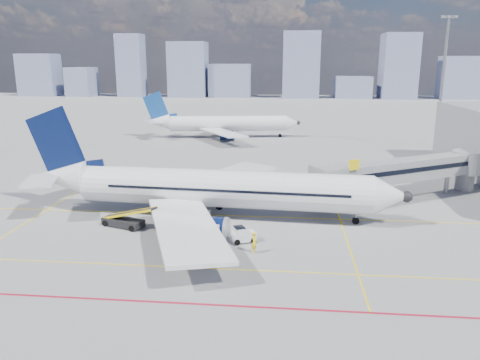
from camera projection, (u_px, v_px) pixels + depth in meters
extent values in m
plane|color=gray|center=(202.00, 241.00, 45.35)|extent=(420.00, 420.00, 0.00)
cube|color=yellow|center=(215.00, 215.00, 53.06)|extent=(60.00, 0.18, 0.01)
cube|color=yellow|center=(190.00, 268.00, 39.56)|extent=(80.00, 0.15, 0.01)
cube|color=yellow|center=(347.00, 239.00, 45.92)|extent=(0.15, 28.00, 0.01)
cube|color=yellow|center=(47.00, 210.00, 55.00)|extent=(0.15, 30.00, 0.01)
cube|color=maroon|center=(173.00, 303.00, 33.77)|extent=(90.00, 0.25, 0.01)
cube|color=gray|center=(402.00, 170.00, 57.81)|extent=(20.84, 13.93, 2.60)
cube|color=black|center=(402.00, 169.00, 57.76)|extent=(20.52, 13.82, 0.55)
cube|color=gray|center=(328.00, 179.00, 53.29)|extent=(4.49, 4.56, 3.00)
cube|color=black|center=(361.00, 204.00, 55.96)|extent=(2.20, 1.00, 0.70)
cylinder|color=gray|center=(362.00, 193.00, 55.63)|extent=(0.56, 0.56, 2.70)
cylinder|color=gray|center=(447.00, 179.00, 61.35)|extent=(0.60, 0.60, 3.90)
cylinder|color=gray|center=(467.00, 162.00, 62.51)|extent=(4.00, 4.00, 3.00)
cylinder|color=gray|center=(465.00, 176.00, 62.98)|extent=(2.40, 2.40, 3.90)
cube|color=yellow|center=(354.00, 165.00, 52.38)|extent=(1.26, 0.82, 1.20)
cylinder|color=gray|center=(442.00, 85.00, 91.64)|extent=(0.56, 0.56, 25.00)
cube|color=gray|center=(449.00, 17.00, 88.53)|extent=(3.20, 0.40, 0.50)
cube|color=#A9ABB0|center=(443.00, 17.00, 88.40)|extent=(0.60, 0.15, 0.35)
cube|color=#A9ABB0|center=(450.00, 17.00, 88.28)|extent=(0.60, 0.15, 0.35)
cube|color=#A9ABB0|center=(456.00, 17.00, 88.17)|extent=(0.60, 0.15, 0.35)
cube|color=slate|center=(39.00, 75.00, 237.50)|extent=(18.78, 12.01, 20.87)
cube|color=slate|center=(82.00, 82.00, 236.17)|extent=(12.23, 13.95, 14.26)
cube|color=slate|center=(131.00, 66.00, 231.67)|extent=(12.40, 10.53, 30.17)
cube|color=slate|center=(188.00, 70.00, 229.35)|extent=(18.11, 14.23, 26.35)
cube|color=slate|center=(230.00, 81.00, 228.64)|extent=(20.04, 10.03, 15.95)
cube|color=slate|center=(301.00, 65.00, 223.47)|extent=(17.21, 14.26, 30.87)
cube|color=slate|center=(353.00, 87.00, 223.58)|extent=(16.93, 11.47, 10.28)
cube|color=slate|center=(398.00, 66.00, 219.19)|extent=(15.65, 15.87, 29.81)
cube|color=slate|center=(461.00, 78.00, 217.68)|extent=(18.82, 10.88, 19.51)
cylinder|color=silver|center=(224.00, 189.00, 51.66)|extent=(32.23, 6.23, 4.16)
cone|color=silver|center=(392.00, 196.00, 48.80)|extent=(4.11, 4.40, 4.16)
sphere|color=black|center=(407.00, 197.00, 48.56)|extent=(1.25, 1.25, 1.17)
cone|color=silver|center=(61.00, 177.00, 54.61)|extent=(7.09, 4.60, 4.16)
cube|color=black|center=(379.00, 190.00, 48.88)|extent=(1.70, 1.70, 0.48)
cube|color=silver|center=(226.00, 178.00, 61.38)|extent=(13.12, 18.18, 0.62)
cube|color=silver|center=(186.00, 227.00, 43.01)|extent=(11.33, 18.45, 0.62)
cylinder|color=#08133D|center=(229.00, 195.00, 58.27)|extent=(3.99, 2.70, 2.46)
cylinder|color=#08133D|center=(206.00, 229.00, 46.43)|extent=(3.99, 2.70, 2.46)
cylinder|color=#A9ABB0|center=(246.00, 195.00, 57.95)|extent=(0.54, 2.54, 2.52)
cylinder|color=#A9ABB0|center=(226.00, 230.00, 46.11)|extent=(0.54, 2.54, 2.52)
cube|color=#08133D|center=(58.00, 146.00, 53.70)|extent=(7.32, 0.81, 9.10)
cube|color=#08133D|center=(80.00, 168.00, 53.93)|extent=(6.03, 0.71, 2.30)
cube|color=silver|center=(72.00, 167.00, 57.85)|extent=(5.48, 6.78, 0.23)
cube|color=silver|center=(40.00, 180.00, 51.32)|extent=(4.92, 6.68, 0.23)
cylinder|color=gray|center=(356.00, 216.00, 49.95)|extent=(0.30, 0.30, 1.80)
cylinder|color=black|center=(356.00, 221.00, 50.08)|extent=(0.78, 0.33, 0.76)
cylinder|color=gray|center=(220.00, 203.00, 55.10)|extent=(0.34, 0.34, 1.60)
cylinder|color=black|center=(220.00, 205.00, 55.17)|extent=(1.04, 0.71, 1.00)
cylinder|color=gray|center=(209.00, 218.00, 49.79)|extent=(0.34, 0.34, 1.60)
cylinder|color=black|center=(209.00, 220.00, 49.86)|extent=(1.04, 0.71, 1.00)
cube|color=black|center=(232.00, 181.00, 53.47)|extent=(26.22, 1.80, 0.28)
cube|color=black|center=(225.00, 191.00, 49.52)|extent=(26.22, 1.80, 0.28)
cylinder|color=silver|center=(228.00, 123.00, 106.73)|extent=(26.76, 7.46, 3.45)
cone|color=silver|center=(293.00, 123.00, 107.50)|extent=(3.67, 3.90, 3.45)
sphere|color=black|center=(298.00, 123.00, 107.56)|extent=(1.11, 1.11, 0.97)
cone|color=silver|center=(157.00, 122.00, 105.79)|extent=(6.12, 4.27, 3.45)
cube|color=black|center=(288.00, 121.00, 107.32)|extent=(1.51, 1.51, 0.40)
cube|color=silver|center=(222.00, 123.00, 114.61)|extent=(8.28, 15.30, 0.51)
cube|color=silver|center=(223.00, 132.00, 99.19)|extent=(11.78, 14.77, 0.51)
cylinder|color=#08133D|center=(226.00, 129.00, 112.18)|extent=(3.46, 2.50, 2.03)
cylinder|color=#08133D|center=(227.00, 136.00, 102.25)|extent=(3.46, 2.50, 2.03)
cylinder|color=#A9ABB0|center=(233.00, 129.00, 112.27)|extent=(0.62, 2.11, 2.09)
cylinder|color=#A9ABB0|center=(235.00, 136.00, 102.33)|extent=(0.62, 2.11, 2.09)
cube|color=navy|center=(157.00, 108.00, 105.04)|extent=(6.04, 1.21, 7.54)
cube|color=navy|center=(166.00, 117.00, 105.67)|extent=(4.97, 1.02, 1.90)
cube|color=silver|center=(157.00, 119.00, 108.44)|extent=(3.72, 5.43, 0.19)
cube|color=silver|center=(154.00, 122.00, 102.95)|extent=(4.82, 5.62, 0.19)
cylinder|color=black|center=(224.00, 134.00, 109.60)|extent=(1.09, 0.79, 1.00)
cylinder|color=black|center=(225.00, 137.00, 105.15)|extent=(1.09, 0.79, 1.00)
cylinder|color=black|center=(280.00, 135.00, 108.06)|extent=(0.79, 0.39, 0.76)
cube|color=silver|center=(243.00, 236.00, 45.05)|extent=(2.61, 2.08, 0.83)
cube|color=silver|center=(239.00, 231.00, 44.77)|extent=(1.44, 1.52, 0.63)
cube|color=black|center=(239.00, 229.00, 44.72)|extent=(1.33, 1.43, 0.37)
cylinder|color=black|center=(237.00, 242.00, 44.34)|extent=(0.63, 0.45, 0.58)
cylinder|color=black|center=(233.00, 238.00, 45.39)|extent=(0.63, 0.45, 0.58)
cylinder|color=black|center=(254.00, 240.00, 44.85)|extent=(0.63, 0.45, 0.58)
cylinder|color=black|center=(250.00, 236.00, 45.91)|extent=(0.63, 0.45, 0.58)
cube|color=black|center=(202.00, 242.00, 44.44)|extent=(3.43, 1.60, 0.17)
cube|color=silver|center=(193.00, 233.00, 44.34)|extent=(1.50, 1.45, 1.46)
cube|color=silver|center=(211.00, 234.00, 44.13)|extent=(1.50, 1.45, 1.46)
cylinder|color=black|center=(187.00, 245.00, 44.00)|extent=(0.30, 0.14, 0.30)
cylinder|color=black|center=(190.00, 240.00, 45.27)|extent=(0.30, 0.14, 0.30)
cylinder|color=black|center=(214.00, 247.00, 43.68)|extent=(0.30, 0.14, 0.30)
cylinder|color=black|center=(217.00, 241.00, 44.94)|extent=(0.30, 0.14, 0.30)
cube|color=black|center=(123.00, 222.00, 49.27)|extent=(4.86, 3.14, 0.76)
cube|color=black|center=(129.00, 213.00, 48.62)|extent=(6.50, 3.31, 2.01)
cube|color=yellow|center=(133.00, 211.00, 49.14)|extent=(6.17, 2.38, 2.09)
cube|color=yellow|center=(125.00, 215.00, 48.10)|extent=(6.17, 2.38, 2.09)
cylinder|color=black|center=(106.00, 223.00, 49.40)|extent=(0.70, 0.47, 0.65)
cylinder|color=black|center=(115.00, 219.00, 50.72)|extent=(0.70, 0.47, 0.65)
cylinder|color=black|center=(132.00, 228.00, 47.90)|extent=(0.70, 0.47, 0.65)
cylinder|color=black|center=(141.00, 224.00, 49.23)|extent=(0.70, 0.47, 0.65)
imported|color=yellow|center=(254.00, 242.00, 42.37)|extent=(0.62, 0.81, 2.01)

